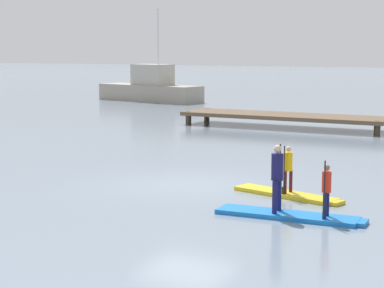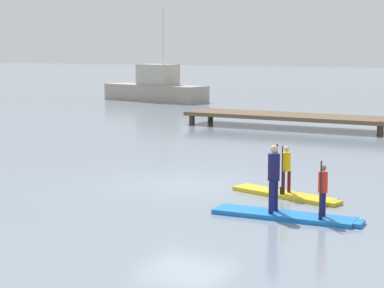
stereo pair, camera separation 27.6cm
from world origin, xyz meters
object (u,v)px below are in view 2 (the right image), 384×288
Objects in this scene: paddleboard_near at (286,195)px; paddler_adult at (274,174)px; paddler_child_front at (323,188)px; fishing_boat_white_large at (156,88)px; paddleboard_far at (287,216)px; paddler_child_solo at (286,167)px.

paddleboard_near is 2.04× the size of paddler_adult.
fishing_boat_white_large reaches higher than paddler_child_front.
paddleboard_far is 1.06m from paddler_child_front.
paddler_adult is (0.54, -2.09, 0.20)m from paddler_child_solo.
paddleboard_far is at bearing -177.02° from paddler_child_front.
paddler_adult is (0.54, -2.10, 0.91)m from paddleboard_near.
paddleboard_far is at bearing 2.54° from paddler_adult.
fishing_boat_white_large is at bearing 126.67° from paddler_adult.
paddler_adult is (-0.31, -0.01, 0.91)m from paddleboard_far.
fishing_boat_white_large is at bearing 127.09° from paddleboard_far.
paddleboard_near is at bearing 62.03° from paddler_child_solo.
paddleboard_far is at bearing -52.91° from fishing_boat_white_large.
paddler_adult is at bearing -75.43° from paddler_child_solo.
paddler_child_front is (1.64, -2.04, 0.70)m from paddleboard_near.
paddleboard_near is 32.66m from fishing_boat_white_large.
fishing_boat_white_large is (-21.00, 27.77, 0.85)m from paddleboard_far.
paddler_adult reaches higher than paddleboard_near.
paddler_child_solo is 0.80× the size of paddler_adult.
paddler_adult reaches higher than paddler_child_solo.
paddleboard_near is 2.44× the size of paddler_child_front.
paddler_child_front is at bearing -50.96° from paddler_child_solo.
fishing_boat_white_large is at bearing 128.11° from paddleboard_near.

